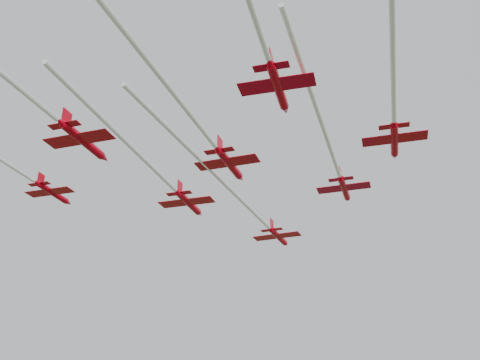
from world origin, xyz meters
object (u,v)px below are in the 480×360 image
(jet_row2_right, at_px, (334,159))
(jet_row4_right, at_px, (261,35))
(jet_lead, at_px, (251,210))
(jet_row2_left, at_px, (166,181))
(jet_row3_right, at_px, (393,71))
(jet_row3_left, at_px, (4,161))
(jet_row3_mid, at_px, (208,136))

(jet_row2_right, relative_size, jet_row4_right, 1.17)
(jet_lead, height_order, jet_row4_right, jet_lead)
(jet_lead, bearing_deg, jet_row2_right, -33.16)
(jet_lead, xyz_separation_m, jet_row2_left, (-9.51, -15.25, 0.69))
(jet_row2_right, distance_m, jet_row3_right, 24.21)
(jet_row2_right, height_order, jet_row3_left, jet_row2_right)
(jet_row3_mid, bearing_deg, jet_row3_left, -172.87)
(jet_row3_left, bearing_deg, jet_row2_left, 40.54)
(jet_row2_right, height_order, jet_row3_right, jet_row2_right)
(jet_lead, xyz_separation_m, jet_row2_right, (17.43, -12.17, 1.58))
(jet_row3_mid, relative_size, jet_row3_right, 0.72)
(jet_lead, relative_size, jet_row3_left, 1.30)
(jet_row2_left, bearing_deg, jet_row3_mid, -47.41)
(jet_lead, xyz_separation_m, jet_row3_left, (-27.05, -31.97, -0.76))
(jet_row2_left, distance_m, jet_row3_left, 24.28)
(jet_row2_left, relative_size, jet_row3_mid, 1.10)
(jet_row3_right, distance_m, jet_row4_right, 16.25)
(jet_row2_right, relative_size, jet_row3_left, 1.05)
(jet_row3_right, height_order, jet_row4_right, jet_row3_right)
(jet_lead, distance_m, jet_row2_right, 21.32)
(jet_row2_right, distance_m, jet_row4_right, 32.85)
(jet_lead, height_order, jet_row2_right, jet_row2_right)
(jet_row2_right, xyz_separation_m, jet_row3_mid, (-14.35, -15.42, -1.60))
(jet_lead, bearing_deg, jet_row2_left, -120.15)
(jet_row2_left, bearing_deg, jet_row3_left, -139.33)
(jet_row2_right, xyz_separation_m, jet_row3_left, (-44.47, -19.80, -2.34))
(jet_row3_right, bearing_deg, jet_lead, 125.10)
(jet_row2_right, bearing_deg, jet_row3_left, -158.08)
(jet_lead, distance_m, jet_row3_right, 43.98)
(jet_row2_right, distance_m, jet_row3_left, 48.74)
(jet_row2_right, height_order, jet_row3_mid, jet_row2_right)
(jet_lead, relative_size, jet_row3_mid, 1.44)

